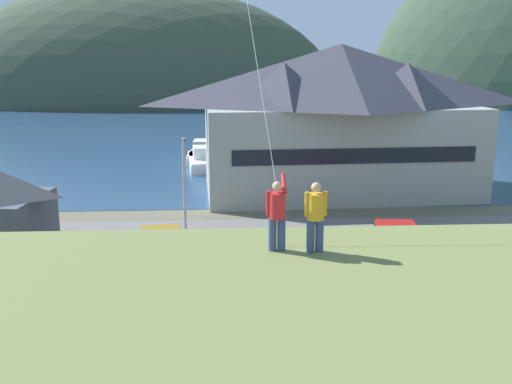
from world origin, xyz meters
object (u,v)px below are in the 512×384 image
object	(u,v)px
parked_car_front_row_silver	(159,244)
parked_car_mid_row_center	(201,290)
parked_car_front_row_end	(33,298)
moored_boat_inner_slip	(202,160)
moored_boat_outer_mooring	(275,160)
harbor_lodge	(340,115)
wharf_dock	(239,161)
parking_light_pole	(184,182)
moored_boat_wharfside	(203,153)
person_kite_flyer	(277,213)
parked_car_back_row_right	(394,238)
person_companion	(316,215)

from	to	relation	value
parked_car_front_row_silver	parked_car_mid_row_center	bearing A→B (deg)	-68.46
parked_car_front_row_end	moored_boat_inner_slip	bearing A→B (deg)	79.99
moored_boat_outer_mooring	parked_car_front_row_silver	xyz separation A→B (m)	(-8.50, -26.24, 0.34)
harbor_lodge	wharf_dock	world-z (taller)	harbor_lodge
parked_car_mid_row_center	parked_car_front_row_end	distance (m)	6.98
moored_boat_outer_mooring	parked_car_front_row_end	bearing A→B (deg)	-111.45
moored_boat_outer_mooring	parking_light_pole	bearing A→B (deg)	-107.63
moored_boat_wharfside	parking_light_pole	distance (m)	27.55
parked_car_mid_row_center	person_kite_flyer	size ratio (longest dim) A/B	2.27
moored_boat_wharfside	parked_car_front_row_silver	bearing A→B (deg)	-92.49
moored_boat_wharfside	parked_car_back_row_right	distance (m)	32.47
parked_car_front_row_silver	parked_car_front_row_end	xyz separation A→B (m)	(-4.47, -6.78, 0.00)
parked_car_front_row_end	parking_light_pole	xyz separation A→B (m)	(5.68, 10.07, 2.61)
moored_boat_inner_slip	parking_light_pole	world-z (taller)	parking_light_pole
moored_boat_outer_mooring	parking_light_pole	size ratio (longest dim) A/B	1.21
wharf_dock	parked_car_front_row_silver	bearing A→B (deg)	-100.23
parked_car_front_row_end	harbor_lodge	bearing A→B (deg)	52.50
moored_boat_wharfside	moored_boat_inner_slip	distance (m)	4.28
harbor_lodge	parking_light_pole	xyz separation A→B (m)	(-11.37, -12.15, -2.54)
moored_boat_inner_slip	parked_car_mid_row_center	size ratio (longest dim) A/B	1.93
parked_car_front_row_silver	parked_car_mid_row_center	xyz separation A→B (m)	(2.49, -6.30, 0.00)
moored_boat_wharfside	person_kite_flyer	size ratio (longest dim) A/B	4.46
harbor_lodge	person_companion	world-z (taller)	harbor_lodge
moored_boat_outer_mooring	person_companion	distance (m)	43.03
harbor_lodge	person_kite_flyer	world-z (taller)	harbor_lodge
wharf_dock	parking_light_pole	bearing A→B (deg)	-98.84
wharf_dock	moored_boat_inner_slip	size ratio (longest dim) A/B	1.48
parked_car_back_row_right	parked_car_front_row_end	distance (m)	18.64
moored_boat_inner_slip	person_kite_flyer	xyz separation A→B (m)	(3.43, -42.46, 6.46)
parked_car_mid_row_center	person_companion	size ratio (longest dim) A/B	2.43
parked_car_back_row_right	moored_boat_outer_mooring	bearing A→B (deg)	99.35
parked_car_back_row_right	person_kite_flyer	xyz separation A→B (m)	(-7.96, -16.36, 6.11)
parked_car_front_row_silver	person_companion	xyz separation A→B (m)	(5.73, -16.22, 6.10)
wharf_dock	parked_car_front_row_end	xyz separation A→B (m)	(-9.48, -34.49, 0.71)
moored_boat_wharfside	wharf_dock	bearing A→B (deg)	-39.01
parked_car_front_row_silver	parked_car_back_row_right	xyz separation A→B (m)	(12.77, 0.30, 0.00)
parked_car_back_row_right	person_companion	distance (m)	18.96
wharf_dock	parked_car_mid_row_center	world-z (taller)	parked_car_mid_row_center
wharf_dock	moored_boat_inner_slip	world-z (taller)	moored_boat_inner_slip
wharf_dock	moored_boat_wharfside	distance (m)	4.74
person_companion	harbor_lodge	bearing A→B (deg)	77.80
parked_car_mid_row_center	parking_light_pole	distance (m)	10.02
moored_boat_inner_slip	harbor_lodge	bearing A→B (deg)	-44.39
moored_boat_wharfside	parked_car_front_row_silver	xyz separation A→B (m)	(-1.33, -30.68, 0.34)
parked_car_front_row_silver	person_companion	distance (m)	18.25
moored_boat_wharfside	person_companion	world-z (taller)	person_companion
moored_boat_outer_mooring	person_kite_flyer	distance (m)	42.94
parked_car_mid_row_center	parked_car_front_row_end	world-z (taller)	same
parking_light_pole	person_companion	distance (m)	20.33
person_companion	parked_car_back_row_right	bearing A→B (deg)	66.92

